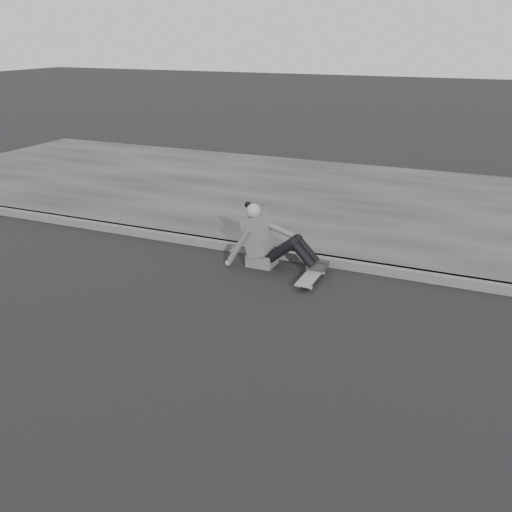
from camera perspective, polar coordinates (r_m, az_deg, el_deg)
The scene contains 5 objects.
ground at distance 5.39m, azimuth 22.18°, elevation -14.05°, with size 80.00×80.00×0.00m, color black.
curb at distance 7.65m, azimuth 23.18°, elevation -2.92°, with size 24.00×0.16×0.12m, color #535353.
sidewalk at distance 10.50m, azimuth 23.70°, elevation 3.38°, with size 24.00×6.00×0.12m, color #363636.
skateboard at distance 7.38m, azimuth 5.59°, elevation -1.98°, with size 0.20×0.78×0.09m.
seated_woman at distance 7.72m, azimuth 1.06°, elevation 1.51°, with size 1.38×0.46×0.88m.
Camera 1 is at (-0.20, -4.49, 2.99)m, focal length 40.00 mm.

